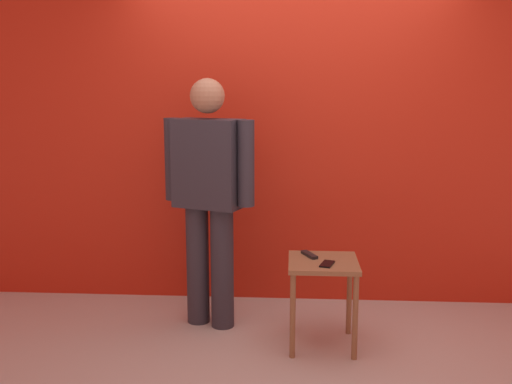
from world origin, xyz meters
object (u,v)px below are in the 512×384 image
Objects in this scene: cell_phone at (328,264)px; tv_remote at (310,255)px; standing_person at (209,191)px; side_table at (324,277)px.

cell_phone is 0.21m from tv_remote.
standing_person is 0.99m from side_table.
standing_person is 10.32× the size of tv_remote.
side_table is at bearing 120.00° from cell_phone.
side_table is at bearing -21.29° from standing_person.
tv_remote is (0.70, -0.21, -0.39)m from standing_person.
tv_remote reaches higher than cell_phone.
side_table is (0.79, -0.31, -0.51)m from standing_person.
standing_person reaches higher than tv_remote.
standing_person reaches higher than side_table.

